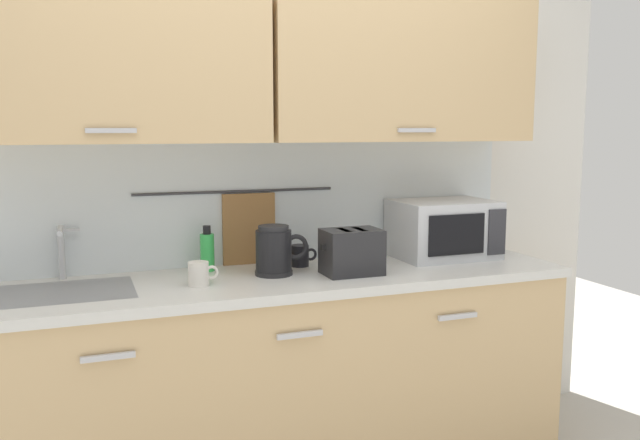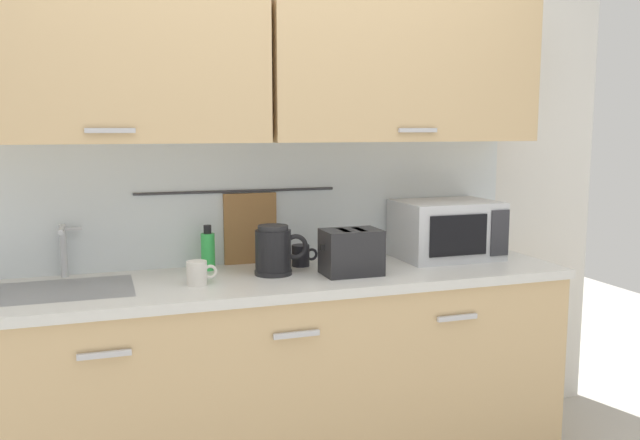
# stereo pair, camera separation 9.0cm
# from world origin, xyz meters

# --- Properties ---
(counter_unit) EXTENTS (2.53, 0.64, 0.90)m
(counter_unit) POSITION_xyz_m (-0.01, 0.30, 0.46)
(counter_unit) COLOR tan
(counter_unit) RESTS_ON ground
(back_wall_assembly) EXTENTS (3.70, 0.41, 2.50)m
(back_wall_assembly) POSITION_xyz_m (-0.00, 0.53, 1.52)
(back_wall_assembly) COLOR silver
(back_wall_assembly) RESTS_ON ground
(sink_faucet) EXTENTS (0.09, 0.17, 0.22)m
(sink_faucet) POSITION_xyz_m (-0.82, 0.53, 1.04)
(sink_faucet) COLOR #B2B5BA
(sink_faucet) RESTS_ON counter_unit
(microwave) EXTENTS (0.46, 0.35, 0.27)m
(microwave) POSITION_xyz_m (0.87, 0.41, 1.04)
(microwave) COLOR silver
(microwave) RESTS_ON counter_unit
(electric_kettle) EXTENTS (0.23, 0.16, 0.21)m
(electric_kettle) POSITION_xyz_m (0.01, 0.32, 1.00)
(electric_kettle) COLOR black
(electric_kettle) RESTS_ON counter_unit
(dish_soap_bottle) EXTENTS (0.06, 0.06, 0.20)m
(dish_soap_bottle) POSITION_xyz_m (-0.24, 0.50, 0.99)
(dish_soap_bottle) COLOR green
(dish_soap_bottle) RESTS_ON counter_unit
(mug_near_sink) EXTENTS (0.12, 0.08, 0.09)m
(mug_near_sink) POSITION_xyz_m (-0.33, 0.24, 0.95)
(mug_near_sink) COLOR silver
(mug_near_sink) RESTS_ON counter_unit
(toaster) EXTENTS (0.26, 0.17, 0.19)m
(toaster) POSITION_xyz_m (0.31, 0.22, 1.00)
(toaster) COLOR #232326
(toaster) RESTS_ON counter_unit
(mug_by_kettle) EXTENTS (0.12, 0.08, 0.09)m
(mug_by_kettle) POSITION_xyz_m (0.16, 0.45, 0.95)
(mug_by_kettle) COLOR black
(mug_by_kettle) RESTS_ON counter_unit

